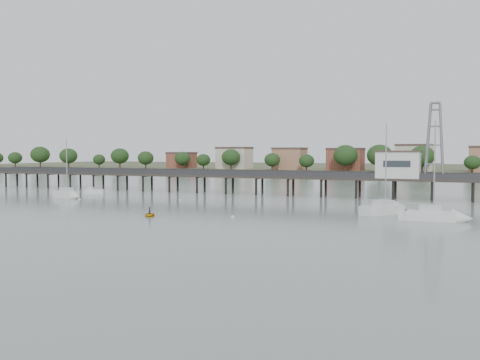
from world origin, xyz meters
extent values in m
plane|color=slate|center=(0.00, 0.00, 0.00)|extent=(500.00, 500.00, 0.00)
cube|color=#2D2823|center=(0.00, 60.00, 3.75)|extent=(150.00, 5.00, 0.50)
cube|color=#333335|center=(0.00, 57.60, 4.55)|extent=(150.00, 0.12, 1.10)
cube|color=#333335|center=(0.00, 62.40, 4.55)|extent=(150.00, 0.12, 1.10)
cylinder|color=black|center=(-73.00, 58.10, 1.80)|extent=(0.50, 0.50, 4.40)
cylinder|color=black|center=(-73.00, 61.90, 1.80)|extent=(0.50, 0.50, 4.40)
cylinder|color=black|center=(0.00, 58.10, 1.80)|extent=(0.50, 0.50, 4.40)
cylinder|color=black|center=(0.00, 61.90, 1.80)|extent=(0.50, 0.50, 4.40)
cube|color=silver|center=(25.00, 60.00, 6.50)|extent=(8.00, 5.00, 5.00)
cube|color=#4C3833|center=(25.00, 60.00, 9.15)|extent=(8.40, 5.40, 0.30)
cube|color=slate|center=(31.50, 60.00, 18.15)|extent=(1.80, 1.80, 0.30)
cube|color=silver|center=(31.50, 60.00, 18.90)|extent=(0.90, 0.90, 1.20)
cube|color=white|center=(25.84, 33.22, 0.48)|extent=(5.54, 6.64, 1.65)
cone|color=white|center=(28.01, 36.52, 0.48)|extent=(3.51, 3.56, 2.46)
cube|color=silver|center=(25.84, 33.22, 1.65)|extent=(3.19, 3.43, 0.75)
cylinder|color=#A5A8AA|center=(26.08, 33.58, 7.24)|extent=(0.18, 0.18, 11.87)
cylinder|color=#A5A8AA|center=(25.26, 32.33, 2.20)|extent=(2.13, 3.15, 0.12)
cube|color=white|center=(-35.48, 37.22, 0.48)|extent=(5.88, 3.78, 1.65)
cone|color=white|center=(-32.23, 36.13, 0.48)|extent=(2.85, 2.75, 2.13)
cube|color=silver|center=(-35.48, 37.22, 1.65)|extent=(2.86, 2.40, 0.75)
cylinder|color=#A5A8AA|center=(-35.12, 37.10, 6.45)|extent=(0.18, 0.18, 10.29)
cylinder|color=#A5A8AA|center=(-36.35, 37.52, 2.20)|extent=(3.07, 1.14, 0.12)
cube|color=white|center=(32.56, 27.77, 0.48)|extent=(6.37, 2.68, 1.65)
cone|color=white|center=(36.49, 27.92, 0.48)|extent=(2.71, 2.54, 2.44)
cube|color=silver|center=(32.56, 27.77, 1.65)|extent=(2.86, 2.06, 0.75)
cylinder|color=#A5A8AA|center=(33.00, 27.79, 7.19)|extent=(0.18, 0.18, 11.77)
cylinder|color=#A5A8AA|center=(31.52, 27.73, 2.20)|extent=(3.67, 0.26, 0.12)
cube|color=white|center=(-36.90, 47.85, 0.40)|extent=(4.45, 3.18, 1.14)
cube|color=silver|center=(-37.74, 47.49, 1.08)|extent=(1.79, 1.79, 0.68)
imported|color=gold|center=(-4.06, 17.73, 0.00)|extent=(2.19, 1.54, 3.01)
imported|color=black|center=(-4.06, 17.73, 0.00)|extent=(0.75, 1.13, 0.25)
ellipsoid|color=#EDECB8|center=(-30.26, 34.79, 0.08)|extent=(0.56, 0.56, 0.39)
ellipsoid|color=#EDECB8|center=(7.25, 20.95, 0.08)|extent=(0.56, 0.56, 0.39)
ellipsoid|color=#EDECB8|center=(-11.71, 40.32, 0.08)|extent=(0.56, 0.56, 0.39)
ellipsoid|color=#EDECB8|center=(25.86, 41.59, 0.08)|extent=(0.56, 0.56, 0.39)
ellipsoid|color=#EDECB8|center=(-27.32, 27.85, 0.08)|extent=(0.56, 0.56, 0.39)
cube|color=#475133|center=(0.00, 245.00, 0.50)|extent=(500.00, 170.00, 1.40)
cube|color=brown|center=(-90.00, 183.00, 5.70)|extent=(13.00, 10.50, 9.00)
cube|color=brown|center=(-62.00, 183.00, 5.70)|extent=(13.00, 10.50, 9.00)
cube|color=brown|center=(-35.00, 183.00, 5.70)|extent=(13.00, 10.50, 9.00)
cube|color=brown|center=(-10.00, 183.00, 5.70)|extent=(13.00, 10.50, 9.00)
cube|color=brown|center=(18.00, 183.00, 5.70)|extent=(13.00, 10.50, 9.00)
ellipsoid|color=#1C3515|center=(-120.00, 171.00, 6.00)|extent=(8.00, 8.00, 6.80)
ellipsoid|color=#1C3515|center=(0.00, 171.00, 6.00)|extent=(8.00, 8.00, 6.80)
camera|label=1|loc=(36.33, -46.24, 9.01)|focal=40.00mm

